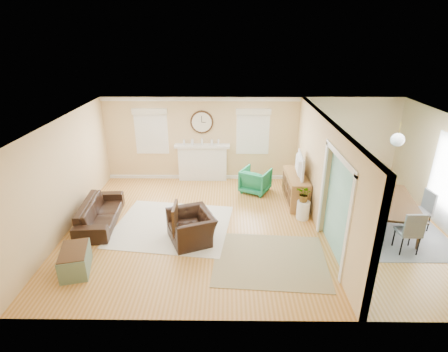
{
  "coord_description": "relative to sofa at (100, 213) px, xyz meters",
  "views": [
    {
      "loc": [
        -0.72,
        -7.38,
        4.42
      ],
      "look_at": [
        -0.8,
        0.3,
        1.2
      ],
      "focal_mm": 28.0,
      "sensor_mm": 36.0,
      "label": 1
    }
  ],
  "objects": [
    {
      "name": "dining_chair_e",
      "position": [
        7.66,
        -0.15,
        0.28
      ],
      "size": [
        0.46,
        0.46,
        0.97
      ],
      "color": "gray",
      "rests_on": "floor"
    },
    {
      "name": "window_left",
      "position": [
        0.78,
        2.84,
        1.37
      ],
      "size": [
        1.05,
        0.13,
        1.42
      ],
      "color": "white",
      "rests_on": "wall_back"
    },
    {
      "name": "dining_chair_s",
      "position": [
        6.95,
        -1.09,
        0.29
      ],
      "size": [
        0.44,
        0.44,
        0.99
      ],
      "color": "gray",
      "rests_on": "floor"
    },
    {
      "name": "garden_stool",
      "position": [
        5.02,
        0.29,
        -0.05
      ],
      "size": [
        0.32,
        0.32,
        0.48
      ],
      "primitive_type": "cylinder",
      "color": "white",
      "rests_on": "floor"
    },
    {
      "name": "dining_chair_w",
      "position": [
        6.42,
        -0.11,
        0.22
      ],
      "size": [
        0.39,
        0.39,
        0.88
      ],
      "color": "white",
      "rests_on": "floor"
    },
    {
      "name": "potted_plant",
      "position": [
        5.02,
        0.29,
        0.4
      ],
      "size": [
        0.51,
        0.51,
        0.43
      ],
      "primitive_type": "imported",
      "rotation": [
        0.0,
        0.0,
        5.52
      ],
      "color": "#337F33",
      "rests_on": "garden_stool"
    },
    {
      "name": "green_chair",
      "position": [
        3.94,
        1.89,
        0.06
      ],
      "size": [
        1.03,
        1.04,
        0.71
      ],
      "primitive_type": "imported",
      "rotation": [
        0.0,
        0.0,
        2.66
      ],
      "color": "#106340",
      "rests_on": "floor"
    },
    {
      "name": "partition",
      "position": [
        5.34,
        0.17,
        1.06
      ],
      "size": [
        0.17,
        6.0,
        2.6
      ],
      "color": "#D7B37A",
      "rests_on": "ground"
    },
    {
      "name": "window_right",
      "position": [
        3.88,
        2.84,
        1.37
      ],
      "size": [
        1.05,
        0.13,
        1.42
      ],
      "color": "white",
      "rests_on": "wall_back"
    },
    {
      "name": "floor",
      "position": [
        3.83,
        -0.11,
        -0.29
      ],
      "size": [
        9.0,
        9.0,
        0.0
      ],
      "primitive_type": "plane",
      "color": "#AF7029",
      "rests_on": "ground"
    },
    {
      "name": "rug_grey",
      "position": [
        7.01,
        -0.07,
        -0.29
      ],
      "size": [
        2.33,
        2.92,
        0.01
      ],
      "primitive_type": "cube",
      "color": "gray",
      "rests_on": "floor"
    },
    {
      "name": "trunk",
      "position": [
        0.13,
        -1.84,
        -0.05
      ],
      "size": [
        0.7,
        0.94,
        0.48
      ],
      "color": "#59715A",
      "rests_on": "floor"
    },
    {
      "name": "wall_left",
      "position": [
        -0.67,
        -0.11,
        1.01
      ],
      "size": [
        0.02,
        6.0,
        2.6
      ],
      "primitive_type": "cube",
      "color": "#D7B37A",
      "rests_on": "ground"
    },
    {
      "name": "credenza",
      "position": [
        4.99,
        1.24,
        0.11
      ],
      "size": [
        0.51,
        1.5,
        0.8
      ],
      "color": "#A5753A",
      "rests_on": "floor"
    },
    {
      "name": "rug_cream",
      "position": [
        1.77,
        -0.12,
        -0.29
      ],
      "size": [
        2.99,
        2.68,
        0.01
      ],
      "primitive_type": "cube",
      "rotation": [
        0.0,
        0.0,
        -0.13
      ],
      "color": "beige",
      "rests_on": "floor"
    },
    {
      "name": "sofa",
      "position": [
        0.0,
        0.0,
        0.0
      ],
      "size": [
        0.95,
        2.06,
        0.58
      ],
      "primitive_type": "imported",
      "rotation": [
        0.0,
        0.0,
        1.66
      ],
      "color": "black",
      "rests_on": "floor"
    },
    {
      "name": "wall_clock",
      "position": [
        2.33,
        2.86,
        1.56
      ],
      "size": [
        0.7,
        0.07,
        0.7
      ],
      "color": "#432C1A",
      "rests_on": "wall_back"
    },
    {
      "name": "wall_front",
      "position": [
        3.83,
        -3.11,
        1.01
      ],
      "size": [
        9.0,
        0.02,
        2.6
      ],
      "primitive_type": "cube",
      "color": "#D7B37A",
      "rests_on": "ground"
    },
    {
      "name": "rug_jute",
      "position": [
        4.01,
        -1.46,
        -0.29
      ],
      "size": [
        2.44,
        2.05,
        0.01
      ],
      "primitive_type": "cube",
      "rotation": [
        0.0,
        0.0,
        -0.07
      ],
      "color": "tan",
      "rests_on": "floor"
    },
    {
      "name": "tv",
      "position": [
        4.97,
        1.24,
        0.8
      ],
      "size": [
        0.21,
        1.03,
        0.59
      ],
      "primitive_type": "imported",
      "rotation": [
        0.0,
        0.0,
        1.5
      ],
      "color": "black",
      "rests_on": "credenza"
    },
    {
      "name": "dining_chair_n",
      "position": [
        6.93,
        1.04,
        0.32
      ],
      "size": [
        0.54,
        0.54,
        1.03
      ],
      "color": "gray",
      "rests_on": "floor"
    },
    {
      "name": "ceiling",
      "position": [
        3.83,
        -0.11,
        2.31
      ],
      "size": [
        9.0,
        6.0,
        0.02
      ],
      "primitive_type": "cube",
      "color": "white",
      "rests_on": "wall_back"
    },
    {
      "name": "pendant",
      "position": [
        6.83,
        -0.11,
        1.91
      ],
      "size": [
        0.3,
        0.3,
        0.55
      ],
      "color": "gold",
      "rests_on": "ceiling"
    },
    {
      "name": "dining_table",
      "position": [
        7.01,
        -0.07,
        0.06
      ],
      "size": [
        1.47,
        2.18,
        0.7
      ],
      "primitive_type": "imported",
      "rotation": [
        0.0,
        0.0,
        1.38
      ],
      "color": "#432C1A",
      "rests_on": "floor"
    },
    {
      "name": "eames_chair",
      "position": [
        2.31,
        -0.72,
        0.05
      ],
      "size": [
        1.24,
        1.31,
        0.68
      ],
      "primitive_type": "imported",
      "rotation": [
        0.0,
        0.0,
        -1.17
      ],
      "color": "black",
      "rests_on": "floor"
    },
    {
      "name": "fireplace",
      "position": [
        2.33,
        2.77,
        0.3
      ],
      "size": [
        1.7,
        0.3,
        1.17
      ],
      "color": "white",
      "rests_on": "ground"
    },
    {
      "name": "wall_back",
      "position": [
        3.83,
        2.89,
        1.01
      ],
      "size": [
        9.0,
        0.02,
        2.6
      ],
      "primitive_type": "cube",
      "color": "#D7B37A",
      "rests_on": "ground"
    }
  ]
}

